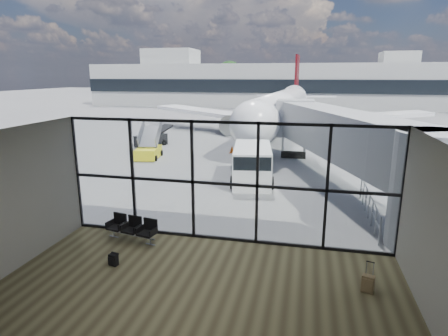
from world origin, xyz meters
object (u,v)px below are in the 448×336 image
at_px(suitcase, 368,284).
at_px(service_van, 252,164).
at_px(backpack, 113,260).
at_px(airliner, 282,108).
at_px(mobile_stairs, 149,151).
at_px(belt_loader, 152,139).
at_px(seating_row, 133,227).

xyz_separation_m(suitcase, service_van, (-4.91, 10.53, 0.79)).
height_order(backpack, airliner, airliner).
bearing_deg(service_van, airliner, 81.11).
bearing_deg(suitcase, backpack, -160.07).
relative_size(suitcase, mobile_stairs, 0.27).
relative_size(backpack, mobile_stairs, 0.13).
height_order(suitcase, service_van, service_van).
bearing_deg(service_van, belt_loader, 129.32).
bearing_deg(belt_loader, seating_row, -43.94).
bearing_deg(mobile_stairs, airliner, 49.89).
relative_size(airliner, belt_loader, 8.92).
distance_m(backpack, suitcase, 7.86).
relative_size(airliner, service_van, 6.78).
relative_size(service_van, belt_loader, 1.31).
xyz_separation_m(airliner, mobile_stairs, (-8.70, -14.87, -2.13)).
xyz_separation_m(backpack, mobile_stairs, (-5.54, 15.38, 0.32)).
height_order(airliner, mobile_stairs, airliner).
bearing_deg(belt_loader, backpack, -45.23).
bearing_deg(airliner, backpack, -92.55).
distance_m(backpack, mobile_stairs, 16.36).
bearing_deg(suitcase, belt_loader, 145.81).
bearing_deg(backpack, belt_loader, 123.14).
bearing_deg(mobile_stairs, backpack, -79.94).
height_order(backpack, suitcase, suitcase).
xyz_separation_m(seating_row, airliner, (3.42, 28.27, 2.16)).
bearing_deg(seating_row, suitcase, -1.31).
distance_m(suitcase, mobile_stairs, 20.25).
distance_m(seating_row, mobile_stairs, 14.41).
distance_m(suitcase, airliner, 30.51).
bearing_deg(mobile_stairs, belt_loader, 100.69).
xyz_separation_m(seating_row, mobile_stairs, (-5.29, 13.40, 0.03)).
xyz_separation_m(seating_row, suitcase, (8.11, -1.79, -0.23)).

